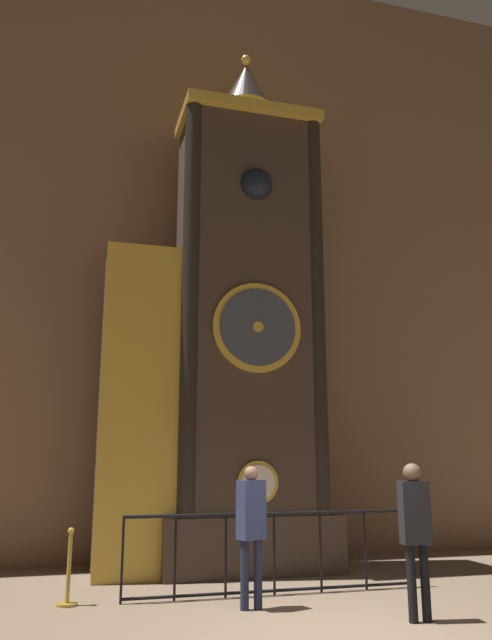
# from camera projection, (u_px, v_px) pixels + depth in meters

# --- Properties ---
(cathedral_back_wall) EXTENTS (24.00, 0.32, 13.43)m
(cathedral_back_wall) POSITION_uv_depth(u_px,v_px,m) (219.00, 234.00, 13.62)
(cathedral_back_wall) COLOR #846047
(cathedral_back_wall) RESTS_ON ground_plane
(clock_tower) EXTENTS (4.20, 1.77, 10.12)m
(clock_tower) POSITION_uv_depth(u_px,v_px,m) (226.00, 335.00, 11.54)
(clock_tower) COLOR #423328
(clock_tower) RESTS_ON ground_plane
(railing_fence) EXTENTS (4.34, 0.05, 1.13)m
(railing_fence) POSITION_uv_depth(u_px,v_px,m) (274.00, 548.00, 8.97)
(railing_fence) COLOR black
(railing_fence) RESTS_ON ground_plane
(visitor_near) EXTENTS (0.39, 0.32, 1.79)m
(visitor_near) POSITION_uv_depth(u_px,v_px,m) (251.00, 522.00, 8.18)
(visitor_near) COLOR #1B213A
(visitor_near) RESTS_ON ground_plane
(visitor_far) EXTENTS (0.37, 0.27, 1.83)m
(visitor_far) POSITION_uv_depth(u_px,v_px,m) (415.00, 524.00, 7.57)
(visitor_far) COLOR black
(visitor_far) RESTS_ON ground_plane
(stanchion_post) EXTENTS (0.28, 0.28, 0.98)m
(stanchion_post) POSITION_uv_depth(u_px,v_px,m) (68.00, 580.00, 8.24)
(stanchion_post) COLOR #B28E33
(stanchion_post) RESTS_ON ground_plane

